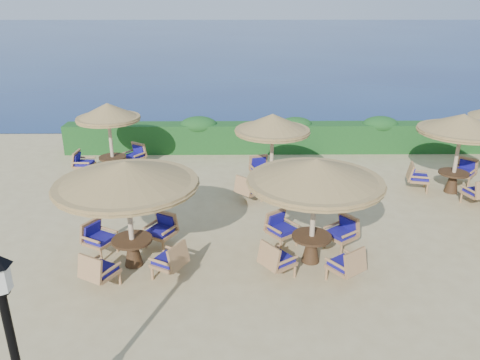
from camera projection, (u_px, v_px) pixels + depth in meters
ground at (307, 231)px, 12.96m from camera, size 120.00×120.00×0.00m
sea at (247, 36)px, 78.14m from camera, size 160.00×160.00×0.00m
hedge at (283, 138)px, 19.44m from camera, size 18.00×0.90×1.20m
cafe_set_0 at (127, 191)px, 10.63m from camera, size 3.31×3.31×2.65m
cafe_set_1 at (315, 189)px, 10.79m from camera, size 3.19×3.19×2.65m
cafe_set_3 at (109, 128)px, 16.41m from camera, size 2.54×2.77×2.65m
cafe_set_4 at (272, 140)px, 14.89m from camera, size 2.67×2.69×2.65m
cafe_set_5 at (460, 137)px, 14.86m from camera, size 2.81×2.81×2.65m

